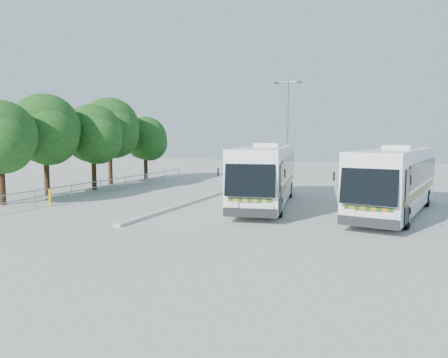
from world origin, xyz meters
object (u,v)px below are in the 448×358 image
at_px(coach_main, 266,173).
at_px(coach_adjacent, 396,179).
at_px(tree_far_d, 110,127).
at_px(tree_far_c, 94,134).
at_px(lamppost, 287,131).
at_px(tree_far_a, 1,136).
at_px(tree_far_b, 46,129).
at_px(tree_far_e, 146,138).
at_px(bollard, 50,198).

distance_m(coach_main, coach_adjacent, 7.17).
height_order(tree_far_d, coach_adjacent, tree_far_d).
relative_size(tree_far_c, tree_far_d, 0.88).
distance_m(coach_main, lamppost, 6.11).
relative_size(tree_far_a, tree_far_d, 0.85).
bearing_deg(tree_far_b, tree_far_e, 88.17).
relative_size(tree_far_b, lamppost, 0.86).
relative_size(tree_far_a, coach_adjacent, 0.50).
relative_size(tree_far_d, coach_adjacent, 0.59).
height_order(coach_main, bollard, coach_main).
height_order(tree_far_a, lamppost, lamppost).
relative_size(tree_far_c, tree_far_e, 1.10).
bearing_deg(tree_far_c, tree_far_b, -102.91).
xyz_separation_m(tree_far_c, tree_far_e, (-0.51, 8.20, -0.37)).
xyz_separation_m(tree_far_a, tree_far_b, (-0.59, 4.20, 0.50)).
xyz_separation_m(tree_far_b, tree_far_c, (0.89, 3.90, -0.31)).
distance_m(tree_far_a, tree_far_e, 16.30).
distance_m(coach_adjacent, lamppost, 9.75).
bearing_deg(coach_main, tree_far_b, 176.80).
relative_size(tree_far_e, lamppost, 0.73).
bearing_deg(tree_far_c, bollard, -69.98).
xyz_separation_m(tree_far_e, lamppost, (14.63, -4.98, 0.56)).
relative_size(tree_far_c, coach_adjacent, 0.52).
bearing_deg(coach_main, bollard, -164.28).
bearing_deg(coach_adjacent, tree_far_a, -156.47).
height_order(tree_far_b, coach_main, tree_far_b).
distance_m(tree_far_a, tree_far_b, 4.27).
bearing_deg(tree_far_a, tree_far_b, 98.01).
xyz_separation_m(coach_adjacent, lamppost, (-7.25, 5.99, 2.59)).
height_order(tree_far_d, coach_main, tree_far_d).
distance_m(tree_far_a, coach_adjacent, 22.43).
bearing_deg(tree_far_d, bollard, -70.69).
xyz_separation_m(tree_far_a, tree_far_c, (0.30, 8.10, 0.19)).
xyz_separation_m(tree_far_b, tree_far_d, (-0.30, 7.60, 0.25)).
relative_size(tree_far_a, tree_far_b, 0.89).
xyz_separation_m(coach_adjacent, bollard, (-18.59, -4.86, -1.35)).
bearing_deg(lamppost, tree_far_c, -167.79).
height_order(tree_far_e, lamppost, lamppost).
relative_size(tree_far_e, coach_adjacent, 0.48).
bearing_deg(lamppost, tree_far_d, 177.57).
relative_size(tree_far_b, bollard, 6.83).
relative_size(tree_far_a, tree_far_c, 0.96).
distance_m(tree_far_c, lamppost, 14.49).
distance_m(tree_far_d, coach_main, 16.80).
bearing_deg(lamppost, tree_far_a, -142.52).
height_order(coach_main, lamppost, lamppost).
distance_m(tree_far_a, tree_far_c, 8.11).
height_order(tree_far_a, bollard, tree_far_a).
bearing_deg(tree_far_e, bollard, -78.27).
bearing_deg(bollard, coach_main, 24.85).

